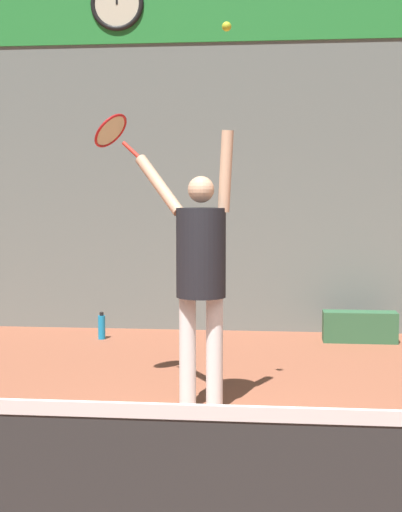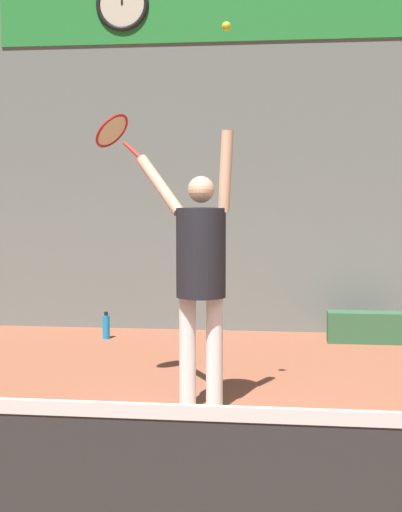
{
  "view_description": "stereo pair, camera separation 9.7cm",
  "coord_description": "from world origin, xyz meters",
  "px_view_note": "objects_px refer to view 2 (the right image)",
  "views": [
    {
      "loc": [
        0.17,
        -3.53,
        1.64
      ],
      "look_at": [
        -0.37,
        1.85,
        1.19
      ],
      "focal_mm": 50.0,
      "sensor_mm": 36.0,
      "label": 1
    },
    {
      "loc": [
        0.26,
        -3.52,
        1.64
      ],
      "look_at": [
        -0.37,
        1.85,
        1.19
      ],
      "focal_mm": 50.0,
      "sensor_mm": 36.0,
      "label": 2
    }
  ],
  "objects_px": {
    "scoreboard_clock": "(122,4)",
    "tennis_ball": "(226,26)",
    "tennis_racket": "(113,132)",
    "water_bottle": "(106,326)",
    "equipment_bag": "(364,327)",
    "tennis_player": "(200,265)"
  },
  "relations": [
    {
      "from": "tennis_player",
      "to": "tennis_ball",
      "type": "distance_m",
      "value": 1.77
    },
    {
      "from": "tennis_ball",
      "to": "scoreboard_clock",
      "type": "bearing_deg",
      "value": 114.91
    },
    {
      "from": "scoreboard_clock",
      "to": "tennis_player",
      "type": "distance_m",
      "value": 4.48
    },
    {
      "from": "equipment_bag",
      "to": "tennis_racket",
      "type": "bearing_deg",
      "value": -134.63
    },
    {
      "from": "tennis_racket",
      "to": "scoreboard_clock",
      "type": "bearing_deg",
      "value": 101.3
    },
    {
      "from": "tennis_racket",
      "to": "tennis_ball",
      "type": "relative_size",
      "value": 6.43
    },
    {
      "from": "scoreboard_clock",
      "to": "tennis_player",
      "type": "xyz_separation_m",
      "value": [
        1.33,
        -3.21,
        -2.82
      ]
    },
    {
      "from": "equipment_bag",
      "to": "scoreboard_clock",
      "type": "bearing_deg",
      "value": 169.89
    },
    {
      "from": "scoreboard_clock",
      "to": "water_bottle",
      "type": "distance_m",
      "value": 3.85
    },
    {
      "from": "scoreboard_clock",
      "to": "water_bottle",
      "type": "bearing_deg",
      "value": -96.67
    },
    {
      "from": "tennis_ball",
      "to": "equipment_bag",
      "type": "xyz_separation_m",
      "value": [
        1.34,
        2.78,
        -2.7
      ]
    },
    {
      "from": "tennis_player",
      "to": "equipment_bag",
      "type": "bearing_deg",
      "value": 60.33
    },
    {
      "from": "tennis_player",
      "to": "tennis_racket",
      "type": "relative_size",
      "value": 4.76
    },
    {
      "from": "water_bottle",
      "to": "scoreboard_clock",
      "type": "bearing_deg",
      "value": 83.33
    },
    {
      "from": "scoreboard_clock",
      "to": "tennis_racket",
      "type": "relative_size",
      "value": 1.45
    },
    {
      "from": "tennis_ball",
      "to": "tennis_player",
      "type": "bearing_deg",
      "value": 159.29
    },
    {
      "from": "scoreboard_clock",
      "to": "water_bottle",
      "type": "relative_size",
      "value": 2.06
    },
    {
      "from": "tennis_racket",
      "to": "water_bottle",
      "type": "height_order",
      "value": "tennis_racket"
    },
    {
      "from": "scoreboard_clock",
      "to": "tennis_player",
      "type": "height_order",
      "value": "scoreboard_clock"
    },
    {
      "from": "scoreboard_clock",
      "to": "tennis_ball",
      "type": "xyz_separation_m",
      "value": [
        1.53,
        -3.29,
        -1.07
      ]
    },
    {
      "from": "tennis_racket",
      "to": "water_bottle",
      "type": "distance_m",
      "value": 3.05
    },
    {
      "from": "tennis_racket",
      "to": "water_bottle",
      "type": "relative_size",
      "value": 1.43
    }
  ]
}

